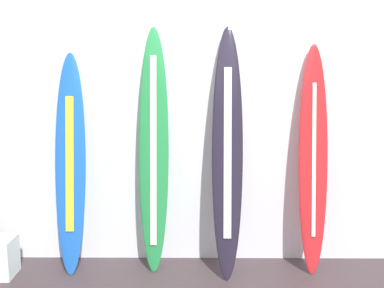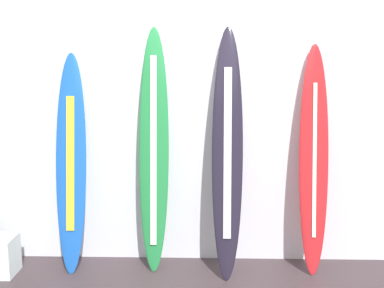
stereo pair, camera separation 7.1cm
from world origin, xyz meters
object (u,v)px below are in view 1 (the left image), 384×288
(surfboard_emerald, at_px, (154,152))
(surfboard_crimson, at_px, (313,161))
(surfboard_cobalt, at_px, (70,166))
(surfboard_charcoal, at_px, (227,152))

(surfboard_emerald, xyz_separation_m, surfboard_crimson, (1.44, -0.02, -0.08))
(surfboard_cobalt, height_order, surfboard_crimson, surfboard_crimson)
(surfboard_emerald, distance_m, surfboard_charcoal, 0.66)
(surfboard_charcoal, bearing_deg, surfboard_emerald, 173.32)
(surfboard_cobalt, xyz_separation_m, surfboard_charcoal, (1.41, -0.05, 0.13))
(surfboard_cobalt, xyz_separation_m, surfboard_emerald, (0.75, 0.03, 0.12))
(surfboard_emerald, height_order, surfboard_charcoal, surfboard_charcoal)
(surfboard_charcoal, xyz_separation_m, surfboard_crimson, (0.78, 0.06, -0.09))
(surfboard_charcoal, distance_m, surfboard_crimson, 0.78)
(surfboard_cobalt, relative_size, surfboard_emerald, 0.90)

